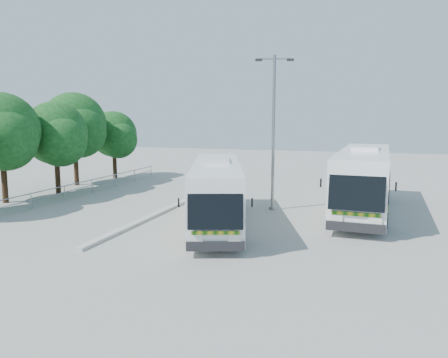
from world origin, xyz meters
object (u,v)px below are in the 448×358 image
(tree_far_b, at_px, (2,131))
(tree_far_d, at_px, (75,125))
(lamppost, at_px, (273,126))
(coach_adjacent, at_px, (363,178))
(tree_far_e, at_px, (114,134))
(tree_far_c, at_px, (56,134))
(coach_main, at_px, (216,191))

(tree_far_b, distance_m, tree_far_d, 7.61)
(tree_far_d, xyz_separation_m, lamppost, (16.80, -4.39, 0.08))
(lamppost, bearing_deg, coach_adjacent, -4.57)
(tree_far_e, distance_m, coach_adjacent, 22.63)
(tree_far_b, distance_m, tree_far_c, 4.01)
(coach_adjacent, relative_size, lamppost, 1.45)
(tree_far_b, distance_m, lamppost, 16.82)
(coach_adjacent, height_order, lamppost, lamppost)
(tree_far_e, height_order, coach_main, tree_far_e)
(tree_far_b, relative_size, tree_far_e, 1.17)
(tree_far_c, distance_m, coach_adjacent, 20.78)
(tree_far_b, relative_size, coach_adjacent, 0.54)
(coach_adjacent, bearing_deg, tree_far_b, -166.68)
(tree_far_d, bearing_deg, tree_far_e, 81.37)
(tree_far_c, height_order, coach_main, tree_far_c)
(tree_far_b, bearing_deg, tree_far_d, 92.23)
(tree_far_e, distance_m, coach_main, 19.49)
(tree_far_e, xyz_separation_m, coach_main, (14.15, -13.22, -2.17))
(lamppost, bearing_deg, coach_main, -131.27)
(coach_main, bearing_deg, lamppost, 46.81)
(tree_far_b, distance_m, coach_main, 14.86)
(tree_far_c, relative_size, coach_main, 0.57)
(tree_far_c, xyz_separation_m, tree_far_e, (-0.51, 8.20, -0.37))
(tree_far_d, distance_m, coach_adjacent, 22.27)
(tree_far_e, bearing_deg, coach_main, -43.05)
(tree_far_c, xyz_separation_m, lamppost, (15.61, -0.69, 0.63))
(coach_main, bearing_deg, coach_adjacent, 19.02)
(coach_main, xyz_separation_m, coach_adjacent, (7.00, 5.43, 0.23))
(coach_main, bearing_deg, tree_far_e, 118.16)
(tree_far_b, relative_size, tree_far_d, 0.95)
(tree_far_b, height_order, tree_far_d, tree_far_d)
(tree_far_b, height_order, coach_main, tree_far_b)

